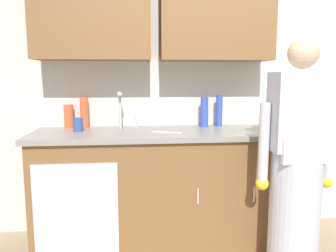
{
  "coord_description": "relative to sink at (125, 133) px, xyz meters",
  "views": [
    {
      "loc": [
        -0.72,
        -1.97,
        1.37
      ],
      "look_at": [
        -0.47,
        0.55,
        1.0
      ],
      "focal_mm": 36.19,
      "sensor_mm": 36.0,
      "label": 1
    }
  ],
  "objects": [
    {
      "name": "bottle_water_tall",
      "position": [
        -0.34,
        0.22,
        0.14
      ],
      "size": [
        0.07,
        0.07,
        0.26
      ],
      "primitive_type": "cylinder",
      "color": "#E05933",
      "rests_on": "countertop"
    },
    {
      "name": "bottle_dish_liquid",
      "position": [
        0.68,
        0.18,
        0.14
      ],
      "size": [
        0.07,
        0.07,
        0.26
      ],
      "primitive_type": "cylinder",
      "color": "#334CB2",
      "rests_on": "countertop"
    },
    {
      "name": "cup_by_sink",
      "position": [
        -0.37,
        0.03,
        0.07
      ],
      "size": [
        0.08,
        0.08,
        0.11
      ],
      "primitive_type": "cylinder",
      "color": "#33478C",
      "rests_on": "countertop"
    },
    {
      "name": "kitchen_wall_with_uppers",
      "position": [
        0.66,
        0.29,
        0.55
      ],
      "size": [
        4.8,
        0.44,
        2.7
      ],
      "color": "beige",
      "rests_on": "ground"
    },
    {
      "name": "counter_cabinet",
      "position": [
        0.25,
        -0.01,
        -0.48
      ],
      "size": [
        1.9,
        0.62,
        0.9
      ],
      "color": "brown",
      "rests_on": "ground"
    },
    {
      "name": "bottle_cleaner_spray",
      "position": [
        0.81,
        0.19,
        0.15
      ],
      "size": [
        0.06,
        0.06,
        0.27
      ],
      "primitive_type": "cylinder",
      "color": "#334CB2",
      "rests_on": "countertop"
    },
    {
      "name": "sink",
      "position": [
        0.0,
        0.0,
        0.0
      ],
      "size": [
        0.5,
        0.36,
        0.35
      ],
      "color": "#B7BABF",
      "rests_on": "counter_cabinet"
    },
    {
      "name": "person_at_sink",
      "position": [
        1.17,
        -0.55,
        -0.23
      ],
      "size": [
        0.55,
        0.34,
        1.62
      ],
      "color": "white",
      "rests_on": "ground"
    },
    {
      "name": "countertop",
      "position": [
        0.25,
        -0.01,
        -0.01
      ],
      "size": [
        1.96,
        0.66,
        0.04
      ],
      "primitive_type": "cube",
      "color": "gray",
      "rests_on": "counter_cabinet"
    },
    {
      "name": "knife_on_counter",
      "position": [
        0.33,
        -0.1,
        0.02
      ],
      "size": [
        0.23,
        0.11,
        0.01
      ],
      "primitive_type": "cube",
      "rotation": [
        0.0,
        0.0,
        2.75
      ],
      "color": "silver",
      "rests_on": "countertop"
    },
    {
      "name": "bottle_soap",
      "position": [
        -0.47,
        0.23,
        0.11
      ],
      "size": [
        0.08,
        0.08,
        0.2
      ],
      "primitive_type": "cylinder",
      "color": "#E05933",
      "rests_on": "countertop"
    }
  ]
}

